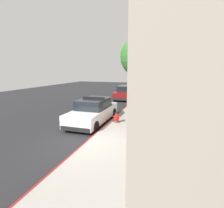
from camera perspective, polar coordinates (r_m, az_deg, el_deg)
ground_plane at (r=18.90m, az=-7.17°, el=0.35°), size 34.05×60.00×0.20m
sidewalk_pavement at (r=17.26m, az=11.22°, el=-0.20°), size 3.07×60.00×0.17m
curb_painted_edge at (r=17.49m, az=6.09°, el=0.11°), size 0.08×60.00×0.17m
storefront_building at (r=15.25m, az=31.95°, el=7.99°), size 8.19×27.08×6.02m
police_cruiser at (r=11.48m, az=-6.08°, el=-2.36°), size 1.94×4.84×1.68m
parked_car_silver_ahead at (r=20.79m, az=4.50°, el=3.72°), size 1.94×4.84×1.56m
fire_hydrant at (r=10.90m, az=1.55°, el=-4.26°), size 0.44×0.40×0.76m
street_tree at (r=13.89m, az=9.34°, el=14.94°), size 3.10×3.10×5.77m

